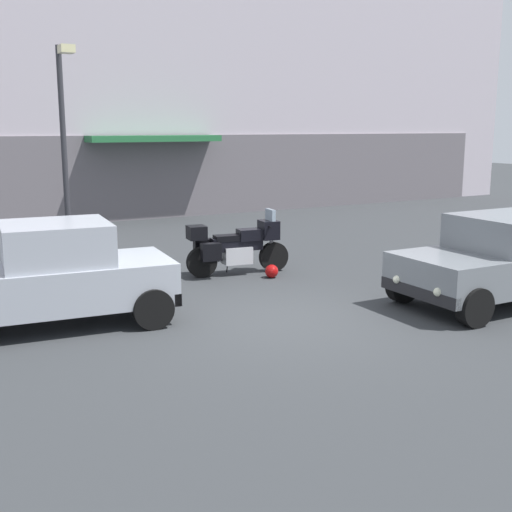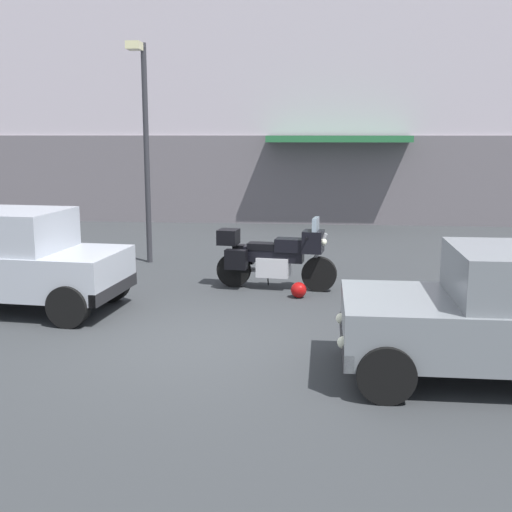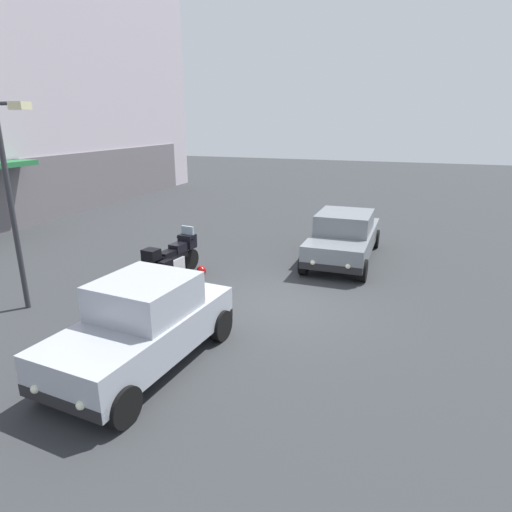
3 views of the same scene
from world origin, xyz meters
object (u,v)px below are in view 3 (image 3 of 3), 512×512
at_px(streetlamp_curbside, 13,188).
at_px(car_sedan_far, 344,236).
at_px(motorcycle, 172,258).
at_px(car_hatchback_near, 143,325).
at_px(helmet, 201,271).

bearing_deg(streetlamp_curbside, car_sedan_far, -45.53).
relative_size(motorcycle, car_hatchback_near, 0.57).
height_order(motorcycle, helmet, motorcycle).
xyz_separation_m(car_hatchback_near, car_sedan_far, (7.56, -2.45, -0.03)).
bearing_deg(car_hatchback_near, streetlamp_curbside, -102.00).
distance_m(motorcycle, streetlamp_curbside, 4.30).
height_order(motorcycle, car_hatchback_near, car_hatchback_near).
height_order(car_hatchback_near, streetlamp_curbside, streetlamp_curbside).
bearing_deg(helmet, motorcycle, 127.30).
distance_m(helmet, car_hatchback_near, 4.89).
distance_m(motorcycle, helmet, 0.94).
bearing_deg(motorcycle, helmet, -44.93).
bearing_deg(car_sedan_far, motorcycle, -51.32).
bearing_deg(car_hatchback_near, car_sedan_far, 167.51).
bearing_deg(streetlamp_curbside, motorcycle, -35.95).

